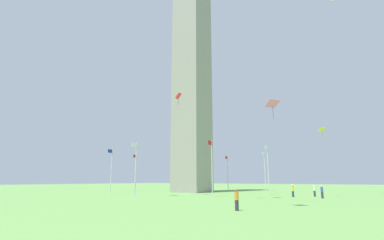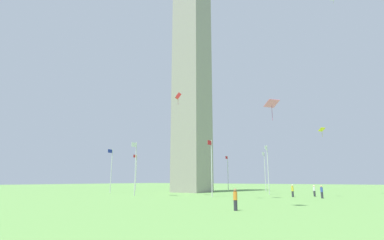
{
  "view_description": "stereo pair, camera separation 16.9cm",
  "coord_description": "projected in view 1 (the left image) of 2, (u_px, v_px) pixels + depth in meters",
  "views": [
    {
      "loc": [
        47.05,
        31.88,
        2.33
      ],
      "look_at": [
        0.0,
        0.0,
        14.44
      ],
      "focal_mm": 26.44,
      "sensor_mm": 36.0,
      "label": 1
    },
    {
      "loc": [
        46.96,
        32.02,
        2.33
      ],
      "look_at": [
        0.0,
        0.0,
        14.44
      ],
      "focal_mm": 26.44,
      "sensor_mm": 36.0,
      "label": 2
    }
  ],
  "objects": [
    {
      "name": "person_blue_shirt",
      "position": [
        322.0,
        192.0,
        36.81
      ],
      "size": [
        0.32,
        0.32,
        1.65
      ],
      "rotation": [
        0.0,
        0.0,
        -1.89
      ],
      "color": "#2D2D38",
      "rests_on": "ground"
    },
    {
      "name": "flagpole_se",
      "position": [
        265.0,
        170.0,
        58.85
      ],
      "size": [
        1.12,
        0.14,
        8.15
      ],
      "color": "silver",
      "rests_on": "ground"
    },
    {
      "name": "flagpole_w",
      "position": [
        136.0,
        171.0,
        64.48
      ],
      "size": [
        1.12,
        0.14,
        8.15
      ],
      "color": "silver",
      "rests_on": "ground"
    },
    {
      "name": "kite_red_box",
      "position": [
        178.0,
        96.0,
        45.61
      ],
      "size": [
        1.09,
        1.04,
        2.05
      ],
      "color": "red"
    },
    {
      "name": "kite_yellow_diamond",
      "position": [
        322.0,
        130.0,
        41.26
      ],
      "size": [
        1.09,
        1.06,
        1.4
      ],
      "color": "yellow"
    },
    {
      "name": "flagpole_ne",
      "position": [
        212.0,
        165.0,
        41.12
      ],
      "size": [
        1.12,
        0.14,
        8.15
      ],
      "color": "silver",
      "rests_on": "ground"
    },
    {
      "name": "person_yellow_shirt",
      "position": [
        293.0,
        191.0,
        39.82
      ],
      "size": [
        0.32,
        0.32,
        1.71
      ],
      "rotation": [
        0.0,
        0.0,
        -2.07
      ],
      "color": "#2D2D38",
      "rests_on": "ground"
    },
    {
      "name": "person_white_shirt",
      "position": [
        314.0,
        191.0,
        40.97
      ],
      "size": [
        0.32,
        0.32,
        1.61
      ],
      "rotation": [
        0.0,
        0.0,
        -1.47
      ],
      "color": "#2D2D38",
      "rests_on": "ground"
    },
    {
      "name": "kite_pink_diamond",
      "position": [
        273.0,
        104.0,
        26.08
      ],
      "size": [
        1.54,
        1.52,
        1.85
      ],
      "color": "pink"
    },
    {
      "name": "obelisk_monument",
      "position": [
        192.0,
        58.0,
        60.96
      ],
      "size": [
        6.19,
        6.19,
        56.23
      ],
      "color": "gray",
      "rests_on": "ground"
    },
    {
      "name": "ground_plane",
      "position": [
        192.0,
        192.0,
        55.1
      ],
      "size": [
        260.0,
        260.0,
        0.0
      ],
      "primitive_type": "plane",
      "color": "#609347"
    },
    {
      "name": "flagpole_nw",
      "position": [
        111.0,
        168.0,
        53.13
      ],
      "size": [
        1.12,
        0.14,
        8.15
      ],
      "color": "silver",
      "rests_on": "ground"
    },
    {
      "name": "person_orange_shirt",
      "position": [
        237.0,
        200.0,
        22.1
      ],
      "size": [
        0.32,
        0.32,
        1.68
      ],
      "rotation": [
        0.0,
        0.0,
        -2.03
      ],
      "color": "#2D2D38",
      "rests_on": "ground"
    },
    {
      "name": "flagpole_sw",
      "position": [
        180.0,
        171.0,
        70.85
      ],
      "size": [
        1.12,
        0.14,
        8.15
      ],
      "color": "silver",
      "rests_on": "ground"
    },
    {
      "name": "flagpole_s",
      "position": [
        228.0,
        171.0,
        68.52
      ],
      "size": [
        1.12,
        0.14,
        8.15
      ],
      "color": "silver",
      "rests_on": "ground"
    },
    {
      "name": "flagpole_e",
      "position": [
        268.0,
        167.0,
        47.5
      ],
      "size": [
        1.12,
        0.14,
        8.15
      ],
      "color": "silver",
      "rests_on": "ground"
    },
    {
      "name": "flagpole_n",
      "position": [
        135.0,
        166.0,
        43.45
      ],
      "size": [
        1.12,
        0.14,
        8.15
      ],
      "color": "silver",
      "rests_on": "ground"
    }
  ]
}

